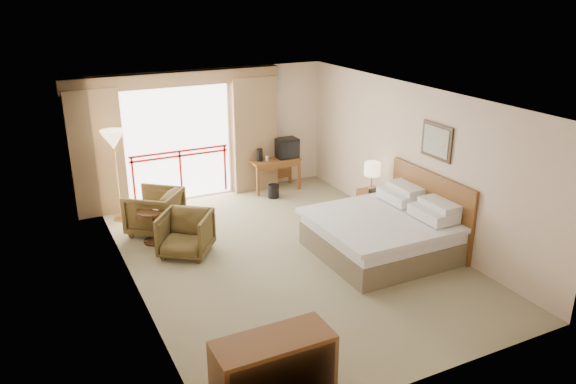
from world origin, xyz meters
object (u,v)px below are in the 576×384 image
table_lamp (372,169)px  tv (287,148)px  nightstand (372,205)px  side_table (153,220)px  desk (273,165)px  dresser (274,373)px  bed (383,233)px  floor_lamp (113,143)px  armchair_far (156,232)px  armchair_near (187,254)px  wastebasket (274,191)px

table_lamp → tv: (-0.65, 2.34, -0.09)m
nightstand → side_table: side_table is taller
nightstand → desk: 2.64m
dresser → bed: bearing=40.0°
floor_lamp → table_lamp: bearing=-26.2°
table_lamp → floor_lamp: floor_lamp is taller
nightstand → side_table: (-4.02, 0.86, 0.12)m
armchair_far → armchair_near: (0.25, -1.14, 0.00)m
desk → dresser: 6.94m
armchair_far → armchair_near: 1.16m
tv → floor_lamp: bearing=173.1°
bed → floor_lamp: (-3.69, 3.50, 1.15)m
wastebasket → dresser: bearing=-115.1°
nightstand → table_lamp: (0.00, 0.05, 0.72)m
bed → desk: 3.76m
bed → desk: bed is taller
armchair_far → floor_lamp: (-0.45, 0.91, 1.53)m
tv → wastebasket: (-0.54, -0.45, -0.78)m
nightstand → wastebasket: size_ratio=2.03×
armchair_far → floor_lamp: 1.83m
armchair_near → dresser: 4.02m
desk → tv: size_ratio=2.30×
armchair_near → side_table: size_ratio=1.35×
nightstand → armchair_near: 3.67m
tv → armchair_near: tv is taller
desk → armchair_near: (-2.71, -2.29, -0.56)m
desk → armchair_near: bearing=-137.4°
armchair_near → floor_lamp: 2.64m
tv → side_table: tv is taller
floor_lamp → nightstand: bearing=-26.8°
nightstand → dresser: (-3.89, -3.83, 0.13)m
bed → nightstand: (0.67, 1.30, -0.08)m
floor_lamp → side_table: bearing=-76.1°
armchair_far → side_table: 0.61m
desk → dresser: (-2.94, -6.28, -0.13)m
tv → wastebasket: 1.05m
nightstand → wastebasket: nightstand is taller
tv → side_table: bearing=-165.6°
nightstand → armchair_far: 4.12m
tv → side_table: (-3.37, -1.53, -0.51)m
side_table → floor_lamp: size_ratio=0.34×
desk → floor_lamp: bearing=-173.5°
bed → desk: bearing=94.3°
armchair_near → floor_lamp: (-0.70, 2.04, 1.53)m
desk → floor_lamp: floor_lamp is taller
desk → dresser: dresser is taller
side_table → dresser: bearing=-88.4°
desk → wastebasket: desk is taller
desk → armchair_far: size_ratio=1.22×
table_lamp → armchair_near: bearing=178.4°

